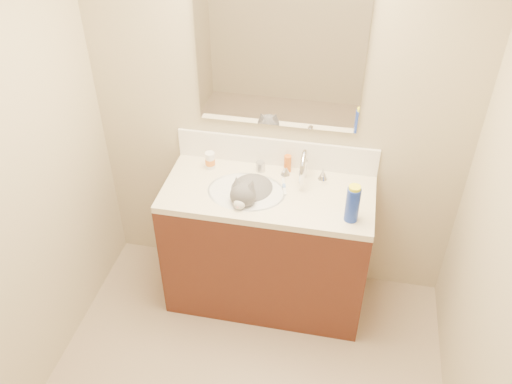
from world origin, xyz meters
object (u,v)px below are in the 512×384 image
at_px(cat, 251,195).
at_px(pill_bottle, 210,160).
at_px(vanity_cabinet, 267,249).
at_px(faucet, 304,168).
at_px(basin, 246,201).
at_px(spray_can, 352,205).
at_px(silver_jar, 260,166).
at_px(amber_bottle, 288,164).

bearing_deg(cat, pill_bottle, 156.30).
relative_size(vanity_cabinet, pill_bottle, 11.38).
relative_size(vanity_cabinet, faucet, 4.29).
xyz_separation_m(faucet, cat, (-0.28, -0.16, -0.12)).
bearing_deg(vanity_cabinet, cat, -169.42).
xyz_separation_m(vanity_cabinet, pill_bottle, (-0.38, 0.16, 0.50)).
xyz_separation_m(faucet, pill_bottle, (-0.56, 0.02, -0.03)).
bearing_deg(basin, faucet, 29.12).
bearing_deg(spray_can, cat, 166.33).
relative_size(silver_jar, amber_bottle, 0.57).
relative_size(pill_bottle, spray_can, 0.52).
relative_size(vanity_cabinet, amber_bottle, 11.12).
bearing_deg(faucet, spray_can, -45.15).
distance_m(vanity_cabinet, amber_bottle, 0.55).
relative_size(vanity_cabinet, basin, 2.67).
bearing_deg(faucet, cat, -150.81).
bearing_deg(basin, silver_jar, 79.71).
xyz_separation_m(basin, cat, (0.02, 0.01, 0.04)).
xyz_separation_m(vanity_cabinet, basin, (-0.12, -0.03, 0.38)).
bearing_deg(cat, basin, -143.77).
distance_m(basin, pill_bottle, 0.34).
distance_m(vanity_cabinet, spray_can, 0.74).
xyz_separation_m(pill_bottle, spray_can, (0.85, -0.31, 0.05)).
height_order(vanity_cabinet, amber_bottle, amber_bottle).
distance_m(vanity_cabinet, faucet, 0.58).
distance_m(basin, cat, 0.04).
bearing_deg(silver_jar, basin, -100.29).
relative_size(faucet, amber_bottle, 2.59).
bearing_deg(vanity_cabinet, amber_bottle, 69.98).
bearing_deg(spray_can, faucet, 134.85).
bearing_deg(cat, amber_bottle, 60.78).
relative_size(faucet, silver_jar, 4.59).
height_order(vanity_cabinet, basin, basin).
height_order(vanity_cabinet, cat, cat).
height_order(basin, spray_can, spray_can).
xyz_separation_m(cat, spray_can, (0.57, -0.14, 0.13)).
relative_size(silver_jar, spray_can, 0.30).
height_order(pill_bottle, spray_can, spray_can).
relative_size(vanity_cabinet, spray_can, 5.97).
height_order(silver_jar, spray_can, spray_can).
relative_size(cat, pill_bottle, 3.83).
height_order(faucet, spray_can, faucet).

